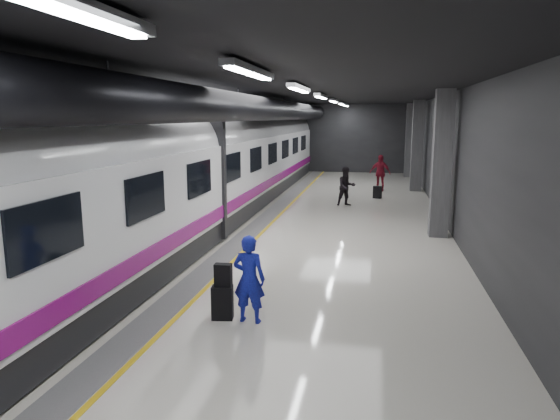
{
  "coord_description": "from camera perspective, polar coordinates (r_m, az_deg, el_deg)",
  "views": [
    {
      "loc": [
        2.62,
        -13.91,
        3.67
      ],
      "look_at": [
        0.23,
        -1.67,
        1.34
      ],
      "focal_mm": 32.0,
      "sensor_mm": 36.0,
      "label": 1
    }
  ],
  "objects": [
    {
      "name": "traveler_far_b",
      "position": [
        25.6,
        11.36,
        4.18
      ],
      "size": [
        1.15,
        0.73,
        1.82
      ],
      "primitive_type": "imported",
      "rotation": [
        0.0,
        0.0,
        -0.29
      ],
      "color": "maroon",
      "rests_on": "ground"
    },
    {
      "name": "traveler_main",
      "position": [
        9.06,
        -3.55,
        -7.87
      ],
      "size": [
        0.61,
        0.42,
        1.62
      ],
      "primitive_type": "imported",
      "rotation": [
        0.0,
        0.0,
        3.08
      ],
      "color": "#1927C2",
      "rests_on": "ground"
    },
    {
      "name": "suitcase_far",
      "position": [
        23.31,
        11.07,
        2.02
      ],
      "size": [
        0.42,
        0.31,
        0.56
      ],
      "primitive_type": "cube",
      "rotation": [
        0.0,
        0.0,
        -0.19
      ],
      "color": "black",
      "rests_on": "ground"
    },
    {
      "name": "suitcase_main",
      "position": [
        9.38,
        -6.59,
        -10.48
      ],
      "size": [
        0.42,
        0.3,
        0.63
      ],
      "primitive_type": "cube",
      "rotation": [
        0.0,
        0.0,
        0.15
      ],
      "color": "black",
      "rests_on": "ground"
    },
    {
      "name": "train",
      "position": [
        15.18,
        -11.79,
        4.3
      ],
      "size": [
        3.05,
        38.0,
        4.05
      ],
      "color": "black",
      "rests_on": "ground"
    },
    {
      "name": "traveler_far_a",
      "position": [
        21.02,
        7.58,
        2.68
      ],
      "size": [
        0.98,
        0.89,
        1.63
      ],
      "primitive_type": "imported",
      "rotation": [
        0.0,
        0.0,
        0.43
      ],
      "color": "black",
      "rests_on": "ground"
    },
    {
      "name": "platform_hall",
      "position": [
        15.14,
        -0.01,
        10.07
      ],
      "size": [
        10.02,
        40.02,
        4.51
      ],
      "color": "black",
      "rests_on": "ground"
    },
    {
      "name": "ground",
      "position": [
        14.62,
        0.37,
        -3.97
      ],
      "size": [
        40.0,
        40.0,
        0.0
      ],
      "primitive_type": "plane",
      "color": "silver",
      "rests_on": "ground"
    },
    {
      "name": "shoulder_bag",
      "position": [
        9.24,
        -6.51,
        -7.38
      ],
      "size": [
        0.32,
        0.18,
        0.42
      ],
      "primitive_type": "cube",
      "rotation": [
        0.0,
        0.0,
        0.06
      ],
      "color": "black",
      "rests_on": "suitcase_main"
    }
  ]
}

